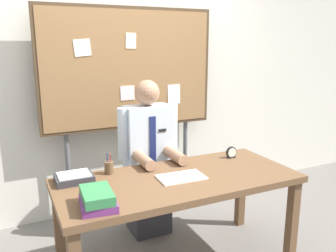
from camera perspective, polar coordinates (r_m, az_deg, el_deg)
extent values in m
cube|color=silver|center=(3.56, -7.30, 7.74)|extent=(6.40, 0.08, 2.70)
cube|color=brown|center=(2.60, 1.70, -8.89)|extent=(1.77, 0.77, 0.05)
cube|color=brown|center=(2.97, 19.58, -14.53)|extent=(0.07, 0.07, 0.68)
cube|color=brown|center=(2.83, -17.34, -15.83)|extent=(0.07, 0.07, 0.68)
cube|color=brown|center=(3.41, 11.76, -10.29)|extent=(0.07, 0.07, 0.68)
cube|color=#2D2D33|center=(3.29, -3.17, -13.20)|extent=(0.34, 0.30, 0.44)
cube|color=silver|center=(3.08, -3.31, -3.39)|extent=(0.40, 0.22, 0.73)
sphere|color=#A87A5B|center=(2.98, -3.43, 5.47)|extent=(0.22, 0.22, 0.22)
cylinder|color=silver|center=(2.95, -7.35, -1.30)|extent=(0.09, 0.09, 0.44)
cylinder|color=silver|center=(3.11, 0.72, -0.40)|extent=(0.09, 0.09, 0.44)
cylinder|color=#A87A5B|center=(2.81, -3.96, -5.59)|extent=(0.09, 0.30, 0.09)
cylinder|color=#A87A5B|center=(2.91, 1.19, -4.84)|extent=(0.09, 0.30, 0.09)
cube|color=navy|center=(2.96, -2.50, -2.95)|extent=(0.06, 0.01, 0.48)
cube|color=black|center=(2.97, -0.91, -0.71)|extent=(0.07, 0.01, 0.02)
cube|color=#4C3823|center=(3.36, -6.28, 9.23)|extent=(1.70, 0.05, 1.14)
cube|color=olive|center=(3.35, -6.21, 9.22)|extent=(1.64, 0.04, 1.08)
cylinder|color=#59595E|center=(3.46, -15.87, -8.05)|extent=(0.04, 0.04, 0.92)
cylinder|color=#59595E|center=(3.84, 2.80, -5.42)|extent=(0.04, 0.04, 0.92)
cube|color=silver|center=(3.34, -6.62, 5.37)|extent=(0.14, 0.00, 0.14)
cube|color=#F4EFCC|center=(3.32, -6.08, 13.67)|extent=(0.10, 0.00, 0.15)
cube|color=white|center=(3.20, -13.82, 12.31)|extent=(0.16, 0.00, 0.16)
cube|color=white|center=(3.53, 0.97, 5.19)|extent=(0.14, 0.00, 0.20)
cube|color=#72337F|center=(2.18, -11.32, -12.29)|extent=(0.24, 0.28, 0.05)
cube|color=#337F47|center=(2.16, -11.51, -10.98)|extent=(0.19, 0.28, 0.06)
cube|color=white|center=(2.58, 2.16, -8.36)|extent=(0.35, 0.22, 0.01)
cylinder|color=black|center=(3.05, 10.29, -4.23)|extent=(0.10, 0.02, 0.10)
cylinder|color=white|center=(3.04, 10.43, -4.30)|extent=(0.08, 0.00, 0.08)
cube|color=black|center=(3.06, 10.26, -5.00)|extent=(0.07, 0.04, 0.01)
cylinder|color=brown|center=(2.68, -9.60, -6.72)|extent=(0.07, 0.07, 0.09)
cylinder|color=#263399|center=(2.67, -9.86, -5.88)|extent=(0.01, 0.01, 0.15)
cylinder|color=maroon|center=(2.67, -9.37, -5.91)|extent=(0.01, 0.01, 0.15)
cylinder|color=gold|center=(2.67, -9.39, -5.87)|extent=(0.01, 0.01, 0.15)
cube|color=#333338|center=(2.60, -15.08, -8.23)|extent=(0.26, 0.20, 0.05)
cube|color=white|center=(2.58, -15.12, -7.63)|extent=(0.22, 0.17, 0.01)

